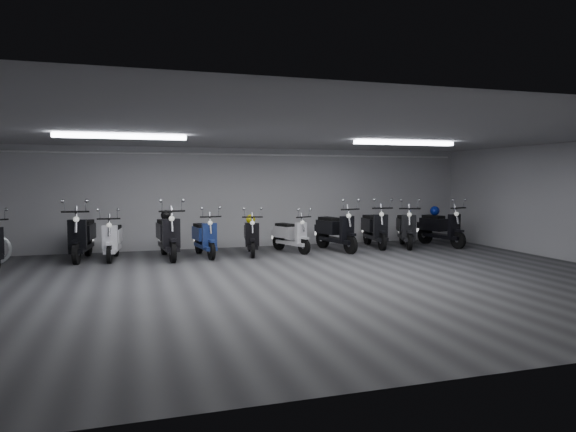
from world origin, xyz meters
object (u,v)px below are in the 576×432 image
object	(u,v)px
scooter_3	(168,228)
helmet_1	(435,211)
scooter_1	(82,229)
scooter_5	(251,230)
scooter_8	(375,222)
helmet_0	(166,215)
scooter_10	(441,222)
scooter_9	(406,223)
scooter_2	(112,233)
scooter_6	(291,230)
helmet_2	(251,219)
scooter_4	(205,231)
scooter_7	(336,224)

from	to	relation	value
scooter_3	helmet_1	distance (m)	7.63
scooter_1	scooter_5	bearing A→B (deg)	1.35
scooter_8	helmet_0	size ratio (longest dim) A/B	7.68
helmet_0	scooter_10	bearing A→B (deg)	-1.85
scooter_5	scooter_9	xyz separation A→B (m)	(4.50, 0.08, 0.08)
scooter_2	helmet_0	xyz separation A→B (m)	(1.26, 0.04, 0.41)
scooter_3	helmet_1	world-z (taller)	scooter_3
scooter_6	scooter_8	world-z (taller)	scooter_8
helmet_0	scooter_5	bearing A→B (deg)	-6.68
scooter_1	scooter_9	size ratio (longest dim) A/B	1.06
scooter_2	scooter_5	bearing A→B (deg)	2.17
scooter_9	helmet_1	distance (m)	1.10
scooter_3	scooter_10	distance (m)	7.68
scooter_6	helmet_2	distance (m)	1.11
scooter_8	helmet_0	bearing A→B (deg)	-171.45
scooter_3	helmet_2	xyz separation A→B (m)	(2.12, 0.26, 0.15)
scooter_5	scooter_8	world-z (taller)	scooter_8
scooter_1	scooter_9	world-z (taller)	scooter_1
scooter_6	helmet_0	size ratio (longest dim) A/B	6.46
scooter_1	scooter_4	world-z (taller)	scooter_1
scooter_1	scooter_9	distance (m)	8.56
scooter_3	scooter_2	bearing A→B (deg)	164.44
scooter_3	helmet_2	bearing A→B (deg)	1.84
scooter_5	scooter_6	world-z (taller)	scooter_5
scooter_6	helmet_0	distance (m)	3.24
scooter_8	helmet_2	size ratio (longest dim) A/B	7.90
scooter_10	helmet_1	bearing A→B (deg)	90.00
scooter_2	scooter_4	distance (m)	2.18
scooter_7	helmet_2	xyz separation A→B (m)	(-2.29, 0.24, 0.18)
scooter_4	helmet_1	distance (m)	6.74
scooter_10	helmet_2	distance (m)	5.57
scooter_7	scooter_8	world-z (taller)	scooter_7
scooter_1	helmet_2	world-z (taller)	scooter_1
helmet_1	helmet_0	bearing A→B (deg)	-179.94
helmet_1	helmet_2	bearing A→B (deg)	-179.75
scooter_6	scooter_3	bearing A→B (deg)	161.41
scooter_1	scooter_3	world-z (taller)	scooter_1
scooter_2	scooter_3	distance (m)	1.31
scooter_6	helmet_1	distance (m)	4.46
helmet_0	scooter_8	bearing A→B (deg)	0.83
scooter_1	helmet_1	bearing A→B (deg)	5.75
scooter_2	scooter_9	bearing A→B (deg)	4.76
helmet_0	helmet_2	bearing A→B (deg)	-0.43
helmet_0	helmet_2	distance (m)	2.15
scooter_5	scooter_7	xyz separation A→B (m)	(2.33, -0.01, 0.09)
scooter_6	helmet_1	xyz separation A→B (m)	(4.44, 0.13, 0.41)
scooter_3	scooter_4	world-z (taller)	scooter_3
scooter_7	scooter_9	size ratio (longest dim) A/B	1.02
scooter_2	helmet_2	world-z (taller)	scooter_2
scooter_2	scooter_7	bearing A→B (deg)	3.51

